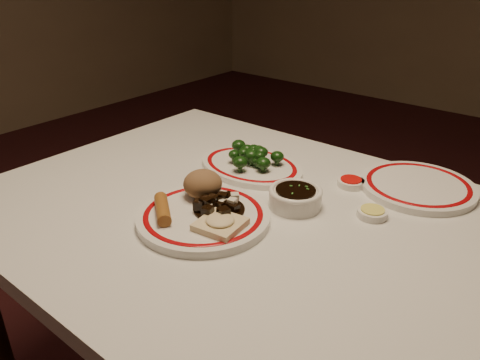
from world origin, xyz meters
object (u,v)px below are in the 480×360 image
(dining_table, at_px, (247,245))
(broccoli_pile, at_px, (252,154))
(rice_mound, at_px, (203,184))
(soy_bowl, at_px, (295,198))
(fried_wonton, at_px, (220,223))
(broccoli_plate, at_px, (251,166))
(stirfry_heap, at_px, (218,205))
(spring_roll, at_px, (162,209))
(main_plate, at_px, (203,217))

(dining_table, bearing_deg, broccoli_pile, 125.67)
(rice_mound, xyz_separation_m, soy_bowl, (0.17, 0.12, -0.03))
(dining_table, height_order, fried_wonton, fried_wonton)
(broccoli_plate, bearing_deg, broccoli_pile, 74.05)
(rice_mound, xyz_separation_m, broccoli_plate, (-0.03, 0.21, -0.04))
(fried_wonton, bearing_deg, stirfry_heap, 136.25)
(dining_table, relative_size, soy_bowl, 10.41)
(dining_table, xyz_separation_m, stirfry_heap, (-0.03, -0.07, 0.12))
(dining_table, distance_m, rice_mound, 0.17)
(dining_table, relative_size, rice_mound, 14.02)
(dining_table, bearing_deg, rice_mound, -157.30)
(spring_roll, xyz_separation_m, fried_wonton, (0.12, 0.04, -0.00))
(fried_wonton, bearing_deg, soy_bowl, 75.49)
(main_plate, xyz_separation_m, stirfry_heap, (0.01, 0.03, 0.02))
(dining_table, bearing_deg, fried_wonton, -79.54)
(main_plate, distance_m, fried_wonton, 0.07)
(spring_roll, height_order, stirfry_heap, stirfry_heap)
(fried_wonton, height_order, stirfry_heap, stirfry_heap)
(dining_table, bearing_deg, broccoli_plate, 126.09)
(stirfry_heap, distance_m, broccoli_plate, 0.26)
(dining_table, relative_size, broccoli_pile, 7.71)
(stirfry_heap, bearing_deg, spring_roll, -131.38)
(rice_mound, distance_m, fried_wonton, 0.14)
(dining_table, distance_m, stirfry_heap, 0.14)
(dining_table, height_order, spring_roll, spring_roll)
(spring_roll, bearing_deg, stirfry_heap, -3.78)
(soy_bowl, bearing_deg, main_plate, -122.94)
(dining_table, height_order, soy_bowl, soy_bowl)
(dining_table, distance_m, fried_wonton, 0.17)
(spring_roll, distance_m, broccoli_pile, 0.33)
(spring_roll, distance_m, broccoli_plate, 0.32)
(main_plate, bearing_deg, broccoli_plate, 107.31)
(fried_wonton, distance_m, stirfry_heap, 0.07)
(stirfry_heap, relative_size, soy_bowl, 0.94)
(fried_wonton, distance_m, broccoli_pile, 0.32)
(main_plate, bearing_deg, fried_wonton, -16.13)
(broccoli_plate, bearing_deg, stirfry_heap, -67.75)
(rice_mound, xyz_separation_m, stirfry_heap, (0.07, -0.03, -0.02))
(rice_mound, bearing_deg, main_plate, -46.45)
(rice_mound, bearing_deg, dining_table, 22.70)
(broccoli_pile, distance_m, soy_bowl, 0.22)
(dining_table, relative_size, stirfry_heap, 11.08)
(main_plate, height_order, spring_roll, spring_roll)
(fried_wonton, relative_size, broccoli_plate, 0.32)
(soy_bowl, bearing_deg, dining_table, -131.76)
(soy_bowl, bearing_deg, stirfry_heap, -124.01)
(dining_table, height_order, main_plate, main_plate)
(main_plate, relative_size, soy_bowl, 2.67)
(main_plate, bearing_deg, soy_bowl, 57.06)
(rice_mound, relative_size, soy_bowl, 0.74)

